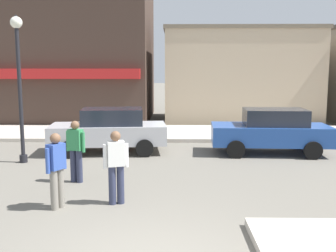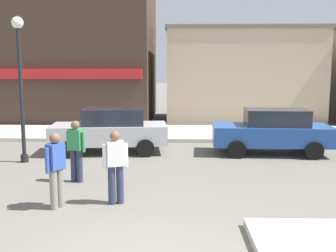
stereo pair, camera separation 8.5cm
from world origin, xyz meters
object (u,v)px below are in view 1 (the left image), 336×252
at_px(parked_car_nearest, 109,130).
at_px(parked_car_second, 271,131).
at_px(pedestrian_crossing_far, 56,168).
at_px(pedestrian_kerb_side, 116,165).
at_px(pedestrian_crossing_near, 76,149).
at_px(lamp_post, 19,68).

height_order(parked_car_nearest, parked_car_second, same).
relative_size(pedestrian_crossing_far, pedestrian_kerb_side, 1.00).
bearing_deg(pedestrian_kerb_side, parked_car_nearest, 100.97).
bearing_deg(pedestrian_crossing_far, parked_car_nearest, 88.35).
relative_size(pedestrian_crossing_near, pedestrian_crossing_far, 1.00).
height_order(lamp_post, pedestrian_crossing_near, lamp_post).
height_order(parked_car_second, pedestrian_crossing_far, pedestrian_crossing_far).
distance_m(lamp_post, pedestrian_crossing_far, 5.15).
xyz_separation_m(lamp_post, pedestrian_crossing_far, (2.31, -4.10, -2.09)).
distance_m(parked_car_second, pedestrian_crossing_near, 6.92).
distance_m(pedestrian_crossing_far, pedestrian_kerb_side, 1.24).
height_order(pedestrian_crossing_far, pedestrian_kerb_side, same).
height_order(parked_car_second, pedestrian_crossing_near, pedestrian_crossing_near).
height_order(pedestrian_crossing_near, pedestrian_kerb_side, same).
bearing_deg(pedestrian_crossing_far, pedestrian_kerb_side, 14.28).
xyz_separation_m(pedestrian_crossing_far, pedestrian_kerb_side, (1.20, 0.31, 0.00)).
distance_m(lamp_post, pedestrian_kerb_side, 5.58).
xyz_separation_m(parked_car_second, pedestrian_crossing_near, (-5.89, -3.63, 0.06)).
bearing_deg(parked_car_nearest, pedestrian_kerb_side, -79.03).
bearing_deg(pedestrian_kerb_side, parked_car_second, 48.94).
distance_m(parked_car_nearest, pedestrian_kerb_side, 5.45).
height_order(lamp_post, parked_car_nearest, lamp_post).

